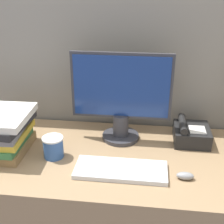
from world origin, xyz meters
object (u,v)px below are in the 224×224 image
(book_stack, at_px, (3,132))
(desk_telephone, at_px, (191,134))
(coffee_cup, at_px, (53,147))
(monitor, at_px, (121,99))
(keyboard, at_px, (121,170))
(mouse, at_px, (185,176))

(book_stack, height_order, desk_telephone, book_stack)
(coffee_cup, bearing_deg, book_stack, 175.46)
(monitor, bearing_deg, book_stack, -159.77)
(keyboard, xyz_separation_m, coffee_cup, (-0.32, 0.08, 0.04))
(mouse, relative_size, desk_telephone, 0.38)
(book_stack, bearing_deg, monitor, 20.23)
(keyboard, height_order, coffee_cup, coffee_cup)
(mouse, relative_size, book_stack, 0.24)
(coffee_cup, height_order, book_stack, book_stack)
(keyboard, distance_m, desk_telephone, 0.45)
(monitor, distance_m, desk_telephone, 0.39)
(mouse, distance_m, book_stack, 0.84)
(monitor, height_order, keyboard, monitor)
(keyboard, distance_m, coffee_cup, 0.33)
(mouse, bearing_deg, keyboard, 176.49)
(monitor, distance_m, keyboard, 0.36)
(monitor, xyz_separation_m, keyboard, (0.03, -0.30, -0.21))
(book_stack, distance_m, desk_telephone, 0.91)
(keyboard, height_order, desk_telephone, desk_telephone)
(book_stack, xyz_separation_m, desk_telephone, (0.88, 0.21, -0.06))
(monitor, bearing_deg, keyboard, -84.13)
(monitor, height_order, book_stack, monitor)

